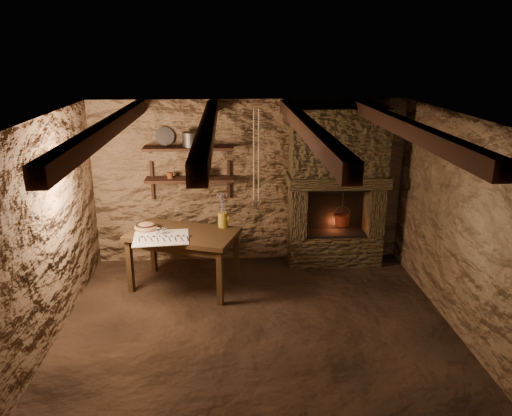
{
  "coord_description": "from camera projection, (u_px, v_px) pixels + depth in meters",
  "views": [
    {
      "loc": [
        -0.3,
        -5.05,
        3.09
      ],
      "look_at": [
        0.04,
        0.9,
        1.16
      ],
      "focal_mm": 35.0,
      "sensor_mm": 36.0,
      "label": 1
    }
  ],
  "objects": [
    {
      "name": "beam_mid_right",
      "position": [
        306.0,
        127.0,
        5.08
      ],
      "size": [
        0.14,
        3.95,
        0.16
      ],
      "primitive_type": "cube",
      "color": "black",
      "rests_on": "ceiling"
    },
    {
      "name": "beam_far_right",
      "position": [
        402.0,
        126.0,
        5.13
      ],
      "size": [
        0.14,
        3.95,
        0.16
      ],
      "primitive_type": "cube",
      "color": "black",
      "rests_on": "ceiling"
    },
    {
      "name": "stoneware_jug",
      "position": [
        223.0,
        213.0,
        6.63
      ],
      "size": [
        0.16,
        0.16,
        0.47
      ],
      "rotation": [
        0.0,
        0.0,
        -0.2
      ],
      "color": "#AE8A21",
      "rests_on": "work_table"
    },
    {
      "name": "small_kettle",
      "position": [
        204.0,
        174.0,
        7.05
      ],
      "size": [
        0.22,
        0.19,
        0.19
      ],
      "primitive_type": null,
      "rotation": [
        0.0,
        0.0,
        -0.38
      ],
      "color": "gray",
      "rests_on": "shelf_lower"
    },
    {
      "name": "beam_mid_left",
      "position": [
        208.0,
        128.0,
        5.03
      ],
      "size": [
        0.14,
        3.95,
        0.16
      ],
      "primitive_type": "cube",
      "color": "black",
      "rests_on": "ceiling"
    },
    {
      "name": "ceiling",
      "position": [
        257.0,
        119.0,
        5.03
      ],
      "size": [
        4.5,
        4.0,
        0.04
      ],
      "primitive_type": "cube",
      "color": "black",
      "rests_on": "back_wall"
    },
    {
      "name": "front_wall",
      "position": [
        274.0,
        330.0,
        3.5
      ],
      "size": [
        4.5,
        0.04,
        2.4
      ],
      "primitive_type": "cube",
      "color": "#4C3523",
      "rests_on": "floor"
    },
    {
      "name": "hanging_ropes",
      "position": [
        256.0,
        156.0,
        6.21
      ],
      "size": [
        0.08,
        0.08,
        1.2
      ],
      "primitive_type": null,
      "color": "beige",
      "rests_on": "ceiling"
    },
    {
      "name": "hearth",
      "position": [
        337.0,
        183.0,
        7.13
      ],
      "size": [
        1.43,
        0.51,
        2.3
      ],
      "color": "#352B1A",
      "rests_on": "floor"
    },
    {
      "name": "iron_stockpot",
      "position": [
        191.0,
        140.0,
        6.9
      ],
      "size": [
        0.27,
        0.27,
        0.18
      ],
      "primitive_type": "cylinder",
      "rotation": [
        0.0,
        0.0,
        0.15
      ],
      "color": "#2E2B29",
      "rests_on": "shelf_upper"
    },
    {
      "name": "pewter_cutlery_row",
      "position": [
        161.0,
        238.0,
        6.26
      ],
      "size": [
        0.59,
        0.27,
        0.01
      ],
      "primitive_type": null,
      "rotation": [
        0.0,
        0.0,
        0.09
      ],
      "color": "gray",
      "rests_on": "linen_cloth"
    },
    {
      "name": "shelf_upper",
      "position": [
        188.0,
        148.0,
        6.93
      ],
      "size": [
        1.25,
        0.3,
        0.04
      ],
      "primitive_type": "cube",
      "color": "black",
      "rests_on": "back_wall"
    },
    {
      "name": "wooden_bowl",
      "position": [
        146.0,
        227.0,
        6.57
      ],
      "size": [
        0.34,
        0.34,
        0.11
      ],
      "primitive_type": "ellipsoid",
      "rotation": [
        0.0,
        0.0,
        0.08
      ],
      "color": "#92633F",
      "rests_on": "work_table"
    },
    {
      "name": "back_wall",
      "position": [
        249.0,
        182.0,
        7.29
      ],
      "size": [
        4.5,
        0.04,
        2.4
      ],
      "primitive_type": "cube",
      "color": "#4C3523",
      "rests_on": "floor"
    },
    {
      "name": "work_table",
      "position": [
        184.0,
        258.0,
        6.61
      ],
      "size": [
        1.56,
        1.2,
        0.79
      ],
      "rotation": [
        0.0,
        0.0,
        -0.33
      ],
      "color": "black",
      "rests_on": "floor"
    },
    {
      "name": "left_wall",
      "position": [
        45.0,
        234.0,
        5.27
      ],
      "size": [
        0.04,
        4.0,
        2.4
      ],
      "primitive_type": "cube",
      "color": "#4C3523",
      "rests_on": "floor"
    },
    {
      "name": "floor",
      "position": [
        257.0,
        327.0,
        5.76
      ],
      "size": [
        4.5,
        4.5,
        0.0
      ],
      "primitive_type": "plane",
      "color": "black",
      "rests_on": "ground"
    },
    {
      "name": "beam_far_left",
      "position": [
        107.0,
        129.0,
        4.97
      ],
      "size": [
        0.14,
        3.95,
        0.16
      ],
      "primitive_type": "cube",
      "color": "black",
      "rests_on": "ceiling"
    },
    {
      "name": "drinking_glasses",
      "position": [
        164.0,
        231.0,
        6.4
      ],
      "size": [
        0.22,
        0.07,
        0.09
      ],
      "primitive_type": null,
      "color": "silver",
      "rests_on": "linen_cloth"
    },
    {
      "name": "rusty_tin",
      "position": [
        170.0,
        175.0,
        7.03
      ],
      "size": [
        0.1,
        0.1,
        0.08
      ],
      "primitive_type": "cylinder",
      "rotation": [
        0.0,
        0.0,
        -0.3
      ],
      "color": "#5A2712",
      "rests_on": "shelf_lower"
    },
    {
      "name": "linen_cloth",
      "position": [
        161.0,
        238.0,
        6.29
      ],
      "size": [
        0.73,
        0.61,
        0.01
      ],
      "primitive_type": "cube",
      "rotation": [
        0.0,
        0.0,
        0.09
      ],
      "color": "beige",
      "rests_on": "work_table"
    },
    {
      "name": "shelf_lower",
      "position": [
        190.0,
        179.0,
        7.07
      ],
      "size": [
        1.25,
        0.3,
        0.04
      ],
      "primitive_type": "cube",
      "color": "black",
      "rests_on": "back_wall"
    },
    {
      "name": "red_pot",
      "position": [
        342.0,
        219.0,
        7.25
      ],
      "size": [
        0.27,
        0.27,
        0.54
      ],
      "rotation": [
        0.0,
        0.0,
        0.37
      ],
      "color": "maroon",
      "rests_on": "hearth"
    },
    {
      "name": "right_wall",
      "position": [
        460.0,
        226.0,
        5.52
      ],
      "size": [
        0.04,
        4.0,
        2.4
      ],
      "primitive_type": "cube",
      "color": "#4C3523",
      "rests_on": "floor"
    },
    {
      "name": "tin_pan",
      "position": [
        165.0,
        136.0,
        6.96
      ],
      "size": [
        0.28,
        0.17,
        0.26
      ],
      "primitive_type": "cylinder",
      "rotation": [
        1.26,
        0.0,
        0.24
      ],
      "color": "gray",
      "rests_on": "shelf_upper"
    }
  ]
}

